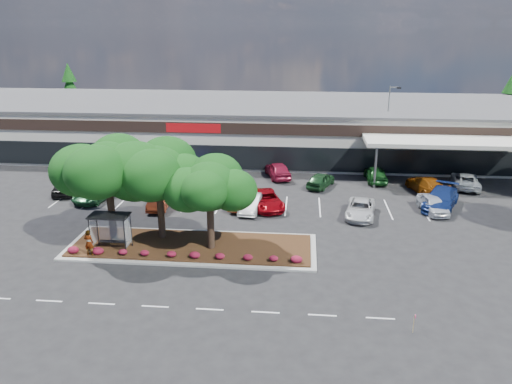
# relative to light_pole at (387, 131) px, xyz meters

# --- Properties ---
(ground) EXTENTS (160.00, 160.00, 0.00)m
(ground) POSITION_rel_light_pole_xyz_m (-15.28, -27.98, -3.99)
(ground) COLOR black
(ground) RESTS_ON ground
(retail_store) EXTENTS (80.40, 25.20, 6.25)m
(retail_store) POSITION_rel_light_pole_xyz_m (-15.21, 5.93, -0.83)
(retail_store) COLOR beige
(retail_store) RESTS_ON ground
(landscape_island) EXTENTS (18.00, 6.00, 0.26)m
(landscape_island) POSITION_rel_light_pole_xyz_m (-17.28, -23.98, -3.86)
(landscape_island) COLOR #A2A29D
(landscape_island) RESTS_ON ground
(lane_markings) EXTENTS (33.12, 20.06, 0.01)m
(lane_markings) POSITION_rel_light_pole_xyz_m (-15.42, -17.56, -3.98)
(lane_markings) COLOR silver
(lane_markings) RESTS_ON ground
(shrub_row) EXTENTS (17.00, 0.80, 0.50)m
(shrub_row) POSITION_rel_light_pole_xyz_m (-17.28, -26.08, -3.48)
(shrub_row) COLOR maroon
(shrub_row) RESTS_ON landscape_island
(bus_shelter) EXTENTS (2.75, 1.55, 2.59)m
(bus_shelter) POSITION_rel_light_pole_xyz_m (-22.78, -25.03, -1.68)
(bus_shelter) COLOR black
(bus_shelter) RESTS_ON landscape_island
(island_tree_west) EXTENTS (7.20, 7.20, 7.89)m
(island_tree_west) POSITION_rel_light_pole_xyz_m (-23.28, -23.48, 0.22)
(island_tree_west) COLOR #113911
(island_tree_west) RESTS_ON landscape_island
(island_tree_mid) EXTENTS (6.60, 6.60, 7.32)m
(island_tree_mid) POSITION_rel_light_pole_xyz_m (-19.78, -22.78, -0.07)
(island_tree_mid) COLOR #113911
(island_tree_mid) RESTS_ON landscape_island
(island_tree_east) EXTENTS (5.80, 5.80, 6.50)m
(island_tree_east) POSITION_rel_light_pole_xyz_m (-15.78, -24.28, -0.48)
(island_tree_east) COLOR #113911
(island_tree_east) RESTS_ON landscape_island
(conifer_north_west) EXTENTS (4.40, 4.40, 10.00)m
(conifer_north_west) POSITION_rel_light_pole_xyz_m (-45.28, 18.02, 1.01)
(conifer_north_west) COLOR #113911
(conifer_north_west) RESTS_ON ground
(conifer_north_east) EXTENTS (3.96, 3.96, 9.00)m
(conifer_north_east) POSITION_rel_light_pole_xyz_m (18.72, 16.02, 0.51)
(conifer_north_east) COLOR #113911
(conifer_north_east) RESTS_ON ground
(person_waiting) EXTENTS (0.73, 0.53, 1.87)m
(person_waiting) POSITION_rel_light_pole_xyz_m (-23.94, -26.28, -2.79)
(person_waiting) COLOR #594C47
(person_waiting) RESTS_ON landscape_island
(light_pole) EXTENTS (1.43, 0.61, 9.05)m
(light_pole) POSITION_rel_light_pole_xyz_m (0.00, 0.00, 0.00)
(light_pole) COLOR #A2A29D
(light_pole) RESTS_ON ground
(survey_stake) EXTENTS (0.08, 0.14, 1.08)m
(survey_stake) POSITION_rel_light_pole_xyz_m (-3.35, -33.19, -3.30)
(survey_stake) COLOR tan
(survey_stake) RESTS_ON ground
(car_0) EXTENTS (2.84, 5.17, 1.67)m
(car_0) POSITION_rel_light_pole_xyz_m (-31.97, -12.75, -3.15)
(car_0) COLOR black
(car_0) RESTS_ON ground
(car_1) EXTENTS (3.53, 5.56, 1.43)m
(car_1) POSITION_rel_light_pole_xyz_m (-28.32, -14.50, -3.27)
(car_1) COLOR #1D4C29
(car_1) RESTS_ON ground
(car_2) EXTENTS (1.63, 4.44, 1.45)m
(car_2) POSITION_rel_light_pole_xyz_m (-21.85, -15.89, -3.26)
(car_2) COLOR maroon
(car_2) RESTS_ON ground
(car_3) EXTENTS (2.70, 4.97, 1.55)m
(car_3) POSITION_rel_light_pole_xyz_m (-14.35, -15.06, -3.21)
(car_3) COLOR maroon
(car_3) RESTS_ON ground
(car_4) EXTENTS (2.00, 4.54, 1.45)m
(car_4) POSITION_rel_light_pole_xyz_m (-13.75, -15.99, -3.26)
(car_4) COLOR silver
(car_4) RESTS_ON ground
(car_5) EXTENTS (3.99, 5.76, 1.46)m
(car_5) POSITION_rel_light_pole_xyz_m (-12.52, -15.09, -3.26)
(car_5) COLOR maroon
(car_5) RESTS_ON ground
(car_6) EXTENTS (3.09, 5.26, 1.37)m
(car_6) POSITION_rel_light_pole_xyz_m (-4.44, -16.47, -3.30)
(car_6) COLOR silver
(car_6) RESTS_ON ground
(car_7) EXTENTS (2.42, 4.46, 1.44)m
(car_7) POSITION_rel_light_pole_xyz_m (1.88, -14.83, -3.27)
(car_7) COLOR silver
(car_7) RESTS_ON ground
(car_8) EXTENTS (4.64, 6.38, 1.72)m
(car_8) POSITION_rel_light_pole_xyz_m (2.85, -13.64, -3.13)
(car_8) COLOR navy
(car_8) RESTS_ON ground
(car_9) EXTENTS (2.22, 5.12, 1.64)m
(car_9) POSITION_rel_light_pole_xyz_m (-25.52, -5.55, -3.17)
(car_9) COLOR #ACB2B8
(car_9) RESTS_ON ground
(car_10) EXTENTS (2.21, 4.74, 1.50)m
(car_10) POSITION_rel_light_pole_xyz_m (-21.16, -8.61, -3.24)
(car_10) COLOR navy
(car_10) RESTS_ON ground
(car_11) EXTENTS (2.50, 4.27, 1.33)m
(car_11) POSITION_rel_light_pole_xyz_m (-22.76, -8.54, -3.32)
(car_11) COLOR #ABAEB7
(car_11) RESTS_ON ground
(car_13) EXTENTS (3.37, 5.30, 1.68)m
(car_13) POSITION_rel_light_pole_xyz_m (-11.99, -5.86, -3.15)
(car_13) COLOR maroon
(car_13) RESTS_ON ground
(car_14) EXTENTS (3.24, 4.61, 1.46)m
(car_14) POSITION_rel_light_pole_xyz_m (-7.56, -8.68, -3.26)
(car_14) COLOR #1A4321
(car_14) RESTS_ON ground
(car_15) EXTENTS (2.12, 4.85, 1.63)m
(car_15) POSITION_rel_light_pole_xyz_m (-1.86, -6.25, -3.18)
(car_15) COLOR #14491A
(car_15) RESTS_ON ground
(car_16) EXTENTS (3.56, 5.92, 1.60)m
(car_16) POSITION_rel_light_pole_xyz_m (2.51, -9.60, -3.19)
(car_16) COLOR #833F0A
(car_16) RESTS_ON ground
(car_17) EXTENTS (3.38, 5.67, 1.47)m
(car_17) POSITION_rel_light_pole_xyz_m (6.76, -7.45, -3.25)
(car_17) COLOR #AFB6BB
(car_17) RESTS_ON ground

